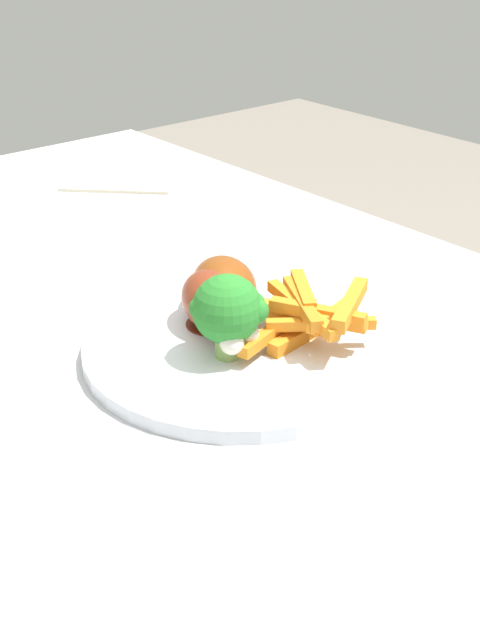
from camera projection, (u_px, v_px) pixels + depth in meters
name	position (u px, v px, depth m)	size (l,w,h in m)	color
dining_table	(205.00, 468.00, 0.75)	(1.28, 0.72, 0.75)	#B7B7BC
dinner_plate	(240.00, 348.00, 0.71)	(0.26, 0.26, 0.01)	silver
broccoli_floret_front	(229.00, 310.00, 0.66)	(0.06, 0.06, 0.07)	#8FB55A
carrot_fries_pile	(308.00, 313.00, 0.70)	(0.11, 0.13, 0.04)	orange
chicken_drumstick_near	(212.00, 302.00, 0.72)	(0.12, 0.07, 0.05)	#571C0F
chicken_drumstick_far	(225.00, 289.00, 0.74)	(0.13, 0.09, 0.05)	#5A240B
napkin	(127.00, 171.00, 1.14)	(0.17, 0.14, 0.00)	beige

